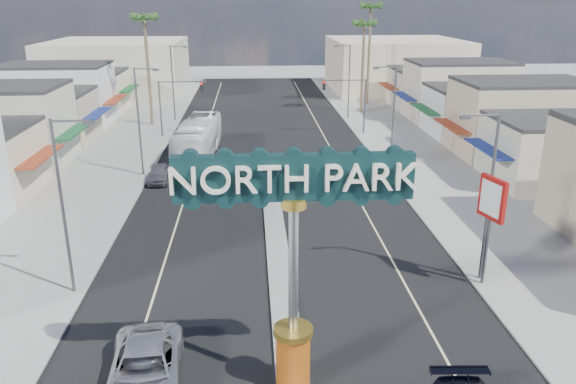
{
  "coord_description": "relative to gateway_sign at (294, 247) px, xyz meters",
  "views": [
    {
      "loc": [
        -1.41,
        -16.05,
        14.26
      ],
      "look_at": [
        0.47,
        11.91,
        4.53
      ],
      "focal_mm": 35.0,
      "sensor_mm": 36.0,
      "label": 1
    }
  ],
  "objects": [
    {
      "name": "palm_right_far",
      "position": [
        15.0,
        60.02,
        6.46
      ],
      "size": [
        2.6,
        2.6,
        14.1
      ],
      "color": "brown",
      "rests_on": "ground"
    },
    {
      "name": "streetlight_r_near",
      "position": [
        10.43,
        8.02,
        -0.86
      ],
      "size": [
        2.03,
        0.22,
        9.0
      ],
      "color": "#47474C",
      "rests_on": "ground"
    },
    {
      "name": "road",
      "position": [
        0.0,
        28.02,
        -5.92
      ],
      "size": [
        20.0,
        120.0,
        0.01
      ],
      "primitive_type": "cube",
      "color": "black",
      "rests_on": "ground"
    },
    {
      "name": "median_island",
      "position": [
        0.0,
        12.02,
        -5.85
      ],
      "size": [
        1.3,
        30.0,
        0.16
      ],
      "primitive_type": "cube",
      "color": "gray",
      "rests_on": "ground"
    },
    {
      "name": "suv_left",
      "position": [
        -5.67,
        0.32,
        -5.11
      ],
      "size": [
        3.18,
        6.1,
        1.64
      ],
      "primitive_type": "imported",
      "rotation": [
        0.0,
        0.0,
        0.08
      ],
      "color": "silver",
      "rests_on": "ground"
    },
    {
      "name": "storefront_row_right",
      "position": [
        24.0,
        41.02,
        -2.93
      ],
      "size": [
        12.0,
        42.0,
        6.0
      ],
      "primitive_type": "cube",
      "color": "#B7B29E",
      "rests_on": "ground"
    },
    {
      "name": "palm_left_far",
      "position": [
        -13.0,
        48.02,
        5.57
      ],
      "size": [
        2.6,
        2.6,
        13.1
      ],
      "color": "brown",
      "rests_on": "ground"
    },
    {
      "name": "city_bus",
      "position": [
        -6.44,
        34.04,
        -4.21
      ],
      "size": [
        3.9,
        12.54,
        3.44
      ],
      "primitive_type": "imported",
      "rotation": [
        0.0,
        0.0,
        -0.08
      ],
      "color": "white",
      "rests_on": "ground"
    },
    {
      "name": "bank_pylon_sign",
      "position": [
        10.51,
        7.48,
        -1.44
      ],
      "size": [
        0.72,
        1.8,
        5.77
      ],
      "rotation": [
        0.0,
        0.0,
        0.28
      ],
      "color": "#47474C",
      "rests_on": "sidewalk_right"
    },
    {
      "name": "sidewalk_left",
      "position": [
        -14.0,
        28.02,
        -5.87
      ],
      "size": [
        8.0,
        120.0,
        0.12
      ],
      "primitive_type": "cube",
      "color": "gray",
      "rests_on": "ground"
    },
    {
      "name": "gateway_sign",
      "position": [
        0.0,
        0.0,
        0.0
      ],
      "size": [
        8.2,
        1.5,
        9.15
      ],
      "color": "#AF530D",
      "rests_on": "median_island"
    },
    {
      "name": "streetlight_r_mid",
      "position": [
        10.43,
        28.02,
        -0.86
      ],
      "size": [
        2.03,
        0.22,
        9.0
      ],
      "color": "#47474C",
      "rests_on": "ground"
    },
    {
      "name": "palm_right_mid",
      "position": [
        13.0,
        54.02,
        4.67
      ],
      "size": [
        2.6,
        2.6,
        12.1
      ],
      "color": "brown",
      "rests_on": "ground"
    },
    {
      "name": "streetlight_l_mid",
      "position": [
        -10.43,
        28.02,
        -0.86
      ],
      "size": [
        2.03,
        0.22,
        9.0
      ],
      "color": "#47474C",
      "rests_on": "ground"
    },
    {
      "name": "backdrop_far_left",
      "position": [
        -22.0,
        73.02,
        -1.93
      ],
      "size": [
        20.0,
        20.0,
        8.0
      ],
      "primitive_type": "cube",
      "color": "#B7B29E",
      "rests_on": "ground"
    },
    {
      "name": "car_parked_left",
      "position": [
        -9.0,
        26.32,
        -5.24
      ],
      "size": [
        1.71,
        4.07,
        1.37
      ],
      "primitive_type": "imported",
      "rotation": [
        0.0,
        0.0,
        0.02
      ],
      "color": "slate",
      "rests_on": "ground"
    },
    {
      "name": "traffic_signal_right",
      "position": [
        9.18,
        42.02,
        -1.65
      ],
      "size": [
        5.09,
        0.45,
        6.0
      ],
      "color": "#47474C",
      "rests_on": "ground"
    },
    {
      "name": "ground",
      "position": [
        0.0,
        28.02,
        -5.93
      ],
      "size": [
        160.0,
        160.0,
        0.0
      ],
      "primitive_type": "plane",
      "color": "gray",
      "rests_on": "ground"
    },
    {
      "name": "streetlight_r_far",
      "position": [
        10.43,
        50.02,
        -0.86
      ],
      "size": [
        2.03,
        0.22,
        9.0
      ],
      "color": "#47474C",
      "rests_on": "ground"
    },
    {
      "name": "backdrop_far_right",
      "position": [
        22.0,
        73.02,
        -1.93
      ],
      "size": [
        20.0,
        20.0,
        8.0
      ],
      "primitive_type": "cube",
      "color": "beige",
      "rests_on": "ground"
    },
    {
      "name": "storefront_row_left",
      "position": [
        -24.0,
        41.02,
        -2.93
      ],
      "size": [
        12.0,
        42.0,
        6.0
      ],
      "primitive_type": "cube",
      "color": "beige",
      "rests_on": "ground"
    },
    {
      "name": "sidewalk_right",
      "position": [
        14.0,
        28.02,
        -5.87
      ],
      "size": [
        8.0,
        120.0,
        0.12
      ],
      "primitive_type": "cube",
      "color": "gray",
      "rests_on": "ground"
    },
    {
      "name": "streetlight_l_far",
      "position": [
        -10.43,
        50.02,
        -0.86
      ],
      "size": [
        2.03,
        0.22,
        9.0
      ],
      "color": "#47474C",
      "rests_on": "ground"
    },
    {
      "name": "traffic_signal_left",
      "position": [
        -9.18,
        42.02,
        -1.65
      ],
      "size": [
        5.09,
        0.45,
        6.0
      ],
      "color": "#47474C",
      "rests_on": "ground"
    },
    {
      "name": "streetlight_l_near",
      "position": [
        -10.43,
        8.02,
        -0.86
      ],
      "size": [
        2.03,
        0.22,
        9.0
      ],
      "color": "#47474C",
      "rests_on": "ground"
    },
    {
      "name": "car_parked_right",
      "position": [
        9.0,
        26.65,
        -5.07
      ],
      "size": [
        1.98,
        5.27,
        1.72
      ],
      "primitive_type": "imported",
      "rotation": [
        0.0,
        0.0,
        0.03
      ],
      "color": "white",
      "rests_on": "ground"
    }
  ]
}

